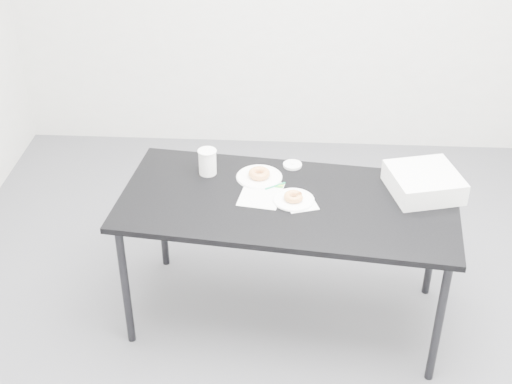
# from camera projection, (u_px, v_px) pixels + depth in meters

# --- Properties ---
(floor) EXTENTS (4.00, 4.00, 0.00)m
(floor) POSITION_uv_depth(u_px,v_px,m) (278.00, 317.00, 3.91)
(floor) COLOR #4A4A4F
(floor) RESTS_ON ground
(table) EXTENTS (1.74, 0.96, 0.76)m
(table) POSITION_uv_depth(u_px,v_px,m) (288.00, 210.00, 3.55)
(table) COLOR black
(table) RESTS_ON floor
(scorecard) EXTENTS (0.24, 0.28, 0.00)m
(scorecard) POSITION_uv_depth(u_px,v_px,m) (261.00, 194.00, 3.56)
(scorecard) COLOR white
(scorecard) RESTS_ON table
(logo_patch) EXTENTS (0.05, 0.05, 0.00)m
(logo_patch) POSITION_uv_depth(u_px,v_px,m) (279.00, 186.00, 3.62)
(logo_patch) COLOR green
(logo_patch) RESTS_ON scorecard
(pen) EXTENTS (0.10, 0.07, 0.01)m
(pen) POSITION_uv_depth(u_px,v_px,m) (275.00, 186.00, 3.62)
(pen) COLOR #0C8D5B
(pen) RESTS_ON scorecard
(napkin) EXTENTS (0.18, 0.18, 0.00)m
(napkin) POSITION_uv_depth(u_px,v_px,m) (301.00, 203.00, 3.49)
(napkin) COLOR white
(napkin) RESTS_ON table
(plate_near) EXTENTS (0.21, 0.21, 0.01)m
(plate_near) POSITION_uv_depth(u_px,v_px,m) (294.00, 200.00, 3.51)
(plate_near) COLOR white
(plate_near) RESTS_ON napkin
(donut_near) EXTENTS (0.11, 0.11, 0.03)m
(donut_near) POSITION_uv_depth(u_px,v_px,m) (294.00, 197.00, 3.50)
(donut_near) COLOR #D68143
(donut_near) RESTS_ON plate_near
(plate_far) EXTENTS (0.24, 0.24, 0.01)m
(plate_far) POSITION_uv_depth(u_px,v_px,m) (259.00, 177.00, 3.69)
(plate_far) COLOR white
(plate_far) RESTS_ON table
(donut_far) EXTENTS (0.14, 0.14, 0.04)m
(donut_far) POSITION_uv_depth(u_px,v_px,m) (259.00, 173.00, 3.68)
(donut_far) COLOR #D68143
(donut_far) RESTS_ON plate_far
(coffee_cup) EXTENTS (0.09, 0.09, 0.14)m
(coffee_cup) POSITION_uv_depth(u_px,v_px,m) (207.00, 162.00, 3.69)
(coffee_cup) COLOR white
(coffee_cup) RESTS_ON table
(cup_lid) EXTENTS (0.10, 0.10, 0.01)m
(cup_lid) POSITION_uv_depth(u_px,v_px,m) (292.00, 165.00, 3.79)
(cup_lid) COLOR white
(cup_lid) RESTS_ON table
(bakery_box) EXTENTS (0.40, 0.40, 0.11)m
(bakery_box) POSITION_uv_depth(u_px,v_px,m) (424.00, 182.00, 3.55)
(bakery_box) COLOR white
(bakery_box) RESTS_ON table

